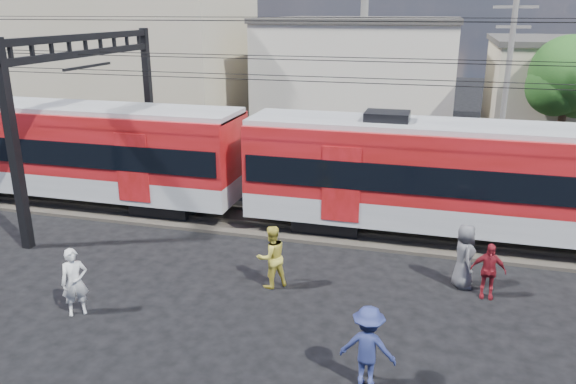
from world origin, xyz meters
The scene contains 15 objects.
ground centered at (0.00, 0.00, 0.00)m, with size 120.00×120.00×0.00m, color black.
track_bed centered at (0.00, 8.00, 0.06)m, with size 70.00×3.40×0.12m, color #2D2823.
rail_near centered at (0.00, 7.25, 0.18)m, with size 70.00×0.12×0.12m, color #59544C.
rail_far centered at (0.00, 8.75, 0.18)m, with size 70.00×0.12×0.12m, color #59544C.
commuter_train centered at (4.99, 8.00, 2.40)m, with size 50.30×3.08×4.17m.
catenary centered at (-8.65, 8.00, 5.14)m, with size 70.00×9.30×7.52m.
building_west centered at (-17.00, 24.00, 4.66)m, with size 14.28×10.20×9.30m.
building_midwest centered at (-2.00, 27.00, 3.66)m, with size 12.24×12.24×7.30m.
utility_pole_mid centered at (6.00, 15.00, 4.53)m, with size 1.80×0.24×8.50m.
tree_near centered at (9.19, 18.09, 4.66)m, with size 3.82×3.64×6.72m.
pedestrian_a centered at (-5.66, 0.10, 0.94)m, with size 0.68×0.45×1.87m, color silver.
pedestrian_b centered at (-1.08, 2.98, 0.95)m, with size 0.92×0.72×1.90m, color gold.
pedestrian_c centered at (2.25, -0.87, 0.94)m, with size 1.22×0.70×1.89m, color navy.
pedestrian_d centered at (4.99, 3.97, 0.82)m, with size 0.96×0.40×1.64m, color maroon.
pedestrian_e centered at (4.34, 4.46, 0.97)m, with size 0.95×0.62×1.95m, color #4E4E53.
Camera 1 is at (3.34, -11.30, 7.82)m, focal length 35.00 mm.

